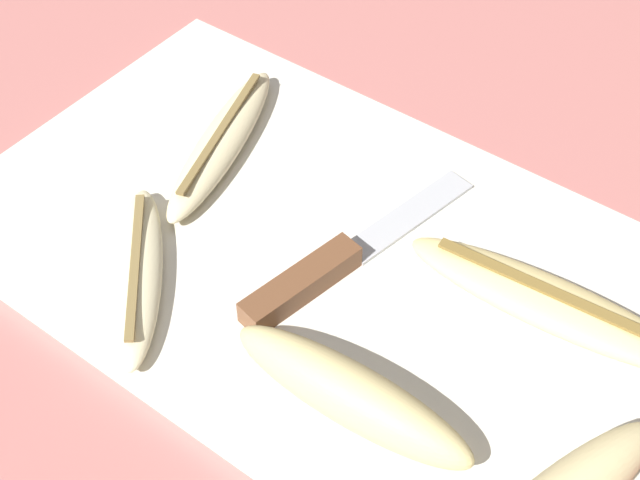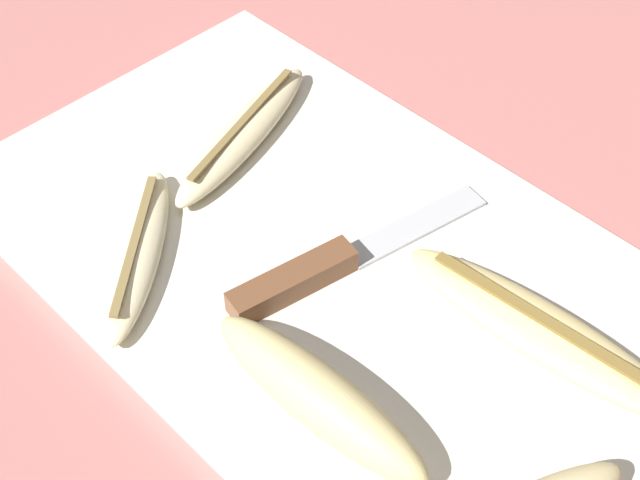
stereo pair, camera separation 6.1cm
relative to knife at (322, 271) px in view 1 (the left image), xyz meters
The scene contains 7 objects.
ground_plane 0.03m from the knife, 130.08° to the left, with size 4.00×4.00×0.00m, color #B76B66.
cutting_board 0.03m from the knife, 130.08° to the left, with size 0.51×0.31×0.01m.
knife is the anchor object (origin of this frame).
banana_cream_curved 0.15m from the knife, 157.90° to the left, with size 0.08×0.18×0.02m.
banana_pale_long 0.12m from the knife, 141.57° to the right, with size 0.13×0.14×0.02m.
banana_spotted_left 0.11m from the knife, 44.44° to the right, with size 0.16×0.04×0.04m.
banana_golden_short 0.15m from the knife, 25.27° to the left, with size 0.20×0.06×0.02m.
Camera 1 is at (0.24, -0.33, 0.48)m, focal length 50.00 mm.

